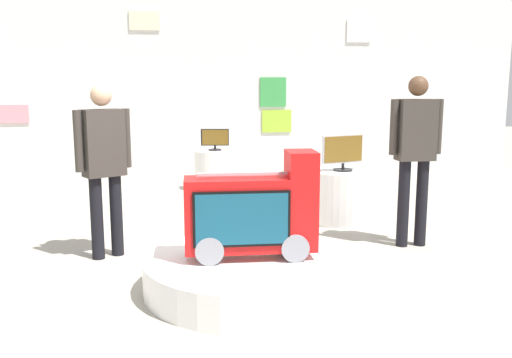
{
  "coord_description": "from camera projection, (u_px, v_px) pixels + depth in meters",
  "views": [
    {
      "loc": [
        -0.39,
        -4.65,
        1.69
      ],
      "look_at": [
        0.42,
        0.12,
        0.85
      ],
      "focal_mm": 38.89,
      "sensor_mm": 36.0,
      "label": 1
    }
  ],
  "objects": [
    {
      "name": "novelty_firetruck_tv",
      "position": [
        253.0,
        215.0,
        4.49
      ],
      "size": [
        1.08,
        0.43,
        0.87
      ],
      "color": "gray",
      "rests_on": "main_display_pedestal"
    },
    {
      "name": "main_display_pedestal",
      "position": [
        251.0,
        273.0,
        4.58
      ],
      "size": [
        1.76,
        1.76,
        0.28
      ],
      "primitive_type": "cylinder",
      "color": "white",
      "rests_on": "ground"
    },
    {
      "name": "tv_on_center_rear",
      "position": [
        343.0,
        151.0,
        6.68
      ],
      "size": [
        0.57,
        0.23,
        0.44
      ],
      "color": "black",
      "rests_on": "display_pedestal_center_rear"
    },
    {
      "name": "shopper_browsing_near_truck",
      "position": [
        415.0,
        148.0,
        5.66
      ],
      "size": [
        0.56,
        0.21,
        1.76
      ],
      "color": "black",
      "rests_on": "ground"
    },
    {
      "name": "shopper_browsing_rear",
      "position": [
        104.0,
        158.0,
        5.3
      ],
      "size": [
        0.5,
        0.36,
        1.68
      ],
      "color": "black",
      "rests_on": "ground"
    },
    {
      "name": "ground_plane",
      "position": [
        211.0,
        278.0,
        4.87
      ],
      "size": [
        30.0,
        30.0,
        0.0
      ],
      "primitive_type": "plane",
      "color": "#A8A091"
    },
    {
      "name": "back_wall_display",
      "position": [
        183.0,
        85.0,
        9.74
      ],
      "size": [
        12.52,
        0.13,
        3.29
      ],
      "color": "silver",
      "rests_on": "ground"
    },
    {
      "name": "tv_on_left_rear",
      "position": [
        215.0,
        139.0,
        8.71
      ],
      "size": [
        0.44,
        0.21,
        0.34
      ],
      "color": "black",
      "rests_on": "display_pedestal_left_rear"
    },
    {
      "name": "display_pedestal_left_rear",
      "position": [
        215.0,
        170.0,
        8.8
      ],
      "size": [
        0.66,
        0.66,
        0.64
      ],
      "primitive_type": "cylinder",
      "color": "white",
      "rests_on": "ground"
    },
    {
      "name": "display_pedestal_center_rear",
      "position": [
        342.0,
        196.0,
        6.78
      ],
      "size": [
        0.77,
        0.77,
        0.64
      ],
      "primitive_type": "cylinder",
      "color": "white",
      "rests_on": "ground"
    }
  ]
}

